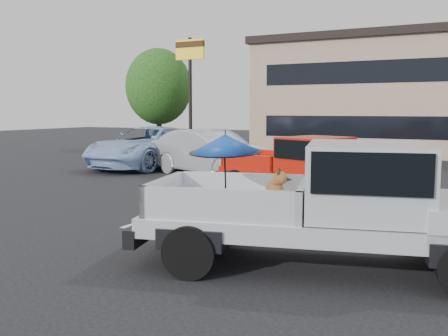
{
  "coord_description": "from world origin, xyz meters",
  "views": [
    {
      "loc": [
        3.24,
        -8.29,
        2.35
      ],
      "look_at": [
        -0.83,
        -0.25,
        1.3
      ],
      "focal_mm": 40.0,
      "sensor_mm": 36.0,
      "label": 1
    }
  ],
  "objects_px": {
    "red_pickup": "(310,165)",
    "silver_sedan": "(211,153)",
    "tree_left": "(159,87)",
    "blue_suv": "(149,147)",
    "motel_sign": "(190,64)",
    "silver_pickup": "(349,199)"
  },
  "relations": [
    {
      "from": "tree_left",
      "to": "blue_suv",
      "type": "xyz_separation_m",
      "value": [
        5.24,
        -8.42,
        -2.9
      ]
    },
    {
      "from": "motel_sign",
      "to": "tree_left",
      "type": "height_order",
      "value": "tree_left"
    },
    {
      "from": "motel_sign",
      "to": "silver_sedan",
      "type": "height_order",
      "value": "motel_sign"
    },
    {
      "from": "tree_left",
      "to": "blue_suv",
      "type": "height_order",
      "value": "tree_left"
    },
    {
      "from": "red_pickup",
      "to": "blue_suv",
      "type": "xyz_separation_m",
      "value": [
        -8.13,
        4.2,
        -0.07
      ]
    },
    {
      "from": "motel_sign",
      "to": "silver_pickup",
      "type": "bearing_deg",
      "value": -52.31
    },
    {
      "from": "tree_left",
      "to": "blue_suv",
      "type": "relative_size",
      "value": 1.0
    },
    {
      "from": "red_pickup",
      "to": "silver_sedan",
      "type": "bearing_deg",
      "value": 168.14
    },
    {
      "from": "motel_sign",
      "to": "red_pickup",
      "type": "relative_size",
      "value": 1.13
    },
    {
      "from": "tree_left",
      "to": "silver_sedan",
      "type": "distance_m",
      "value": 13.35
    },
    {
      "from": "motel_sign",
      "to": "blue_suv",
      "type": "xyz_separation_m",
      "value": [
        1.24,
        -5.42,
        -3.82
      ]
    },
    {
      "from": "tree_left",
      "to": "red_pickup",
      "type": "bearing_deg",
      "value": -43.36
    },
    {
      "from": "tree_left",
      "to": "silver_sedan",
      "type": "bearing_deg",
      "value": -47.68
    },
    {
      "from": "red_pickup",
      "to": "silver_sedan",
      "type": "distance_m",
      "value": 5.49
    },
    {
      "from": "motel_sign",
      "to": "silver_sedan",
      "type": "bearing_deg",
      "value": -54.27
    },
    {
      "from": "motel_sign",
      "to": "silver_pickup",
      "type": "xyz_separation_m",
      "value": [
        11.62,
        -15.04,
        -3.6
      ]
    },
    {
      "from": "red_pickup",
      "to": "blue_suv",
      "type": "height_order",
      "value": "blue_suv"
    },
    {
      "from": "silver_pickup",
      "to": "blue_suv",
      "type": "height_order",
      "value": "silver_pickup"
    },
    {
      "from": "blue_suv",
      "to": "motel_sign",
      "type": "bearing_deg",
      "value": 105.31
    },
    {
      "from": "motel_sign",
      "to": "silver_sedan",
      "type": "distance_m",
      "value": 9.02
    },
    {
      "from": "motel_sign",
      "to": "tree_left",
      "type": "xyz_separation_m",
      "value": [
        -4.0,
        3.0,
        -0.92
      ]
    },
    {
      "from": "red_pickup",
      "to": "silver_sedan",
      "type": "xyz_separation_m",
      "value": [
        -4.6,
        2.99,
        -0.08
      ]
    }
  ]
}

